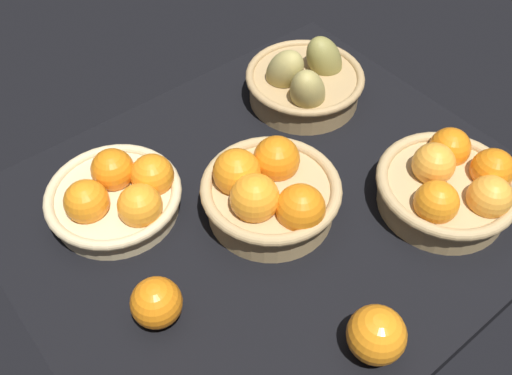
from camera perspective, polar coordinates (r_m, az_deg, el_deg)
The scene contains 7 objects.
market_tray at distance 98.14cm, azimuth 1.68°, elevation -2.24°, with size 84.00×72.00×3.00cm, color black.
basket_center at distance 91.93cm, azimuth 1.34°, elevation -0.48°, with size 22.65×22.65×11.87cm.
basket_near_left_pears at distance 113.40cm, azimuth 4.84°, elevation 10.35°, with size 22.94×22.94×13.73cm.
basket_far_left at distance 98.70cm, azimuth 18.59°, elevation 0.19°, with size 23.00×23.00×10.93cm.
basket_near_right at distance 95.88cm, azimuth -13.51°, elevation -0.75°, with size 22.18×22.18×9.60cm.
loose_orange_front_gap at distance 83.20cm, azimuth -9.82°, elevation -11.16°, with size 7.39×7.39×7.39cm, color orange.
loose_orange_side_gap at distance 80.92cm, azimuth 11.81°, elevation -14.07°, with size 8.13×8.13×8.13cm, color orange.
Camera 1 is at (40.86, 46.11, 77.90)cm, focal length 40.48 mm.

